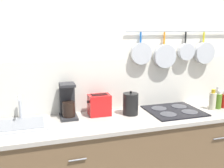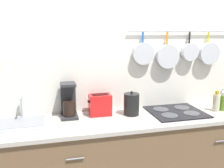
{
  "view_description": "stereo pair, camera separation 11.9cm",
  "coord_description": "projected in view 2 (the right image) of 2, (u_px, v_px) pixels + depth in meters",
  "views": [
    {
      "loc": [
        -0.93,
        -2.05,
        1.71
      ],
      "look_at": [
        -0.3,
        0.0,
        1.24
      ],
      "focal_mm": 40.0,
      "sensor_mm": 36.0,
      "label": 1
    },
    {
      "loc": [
        -0.82,
        -2.09,
        1.71
      ],
      "look_at": [
        -0.3,
        0.0,
        1.24
      ],
      "focal_mm": 40.0,
      "sensor_mm": 36.0,
      "label": 2
    }
  ],
  "objects": [
    {
      "name": "bottle_dish_soap",
      "position": [
        222.0,
        97.0,
        2.73
      ],
      "size": [
        0.05,
        0.05,
        0.18
      ],
      "color": "#BFB799",
      "rests_on": "countertop"
    },
    {
      "name": "bottle_cooking_wine",
      "position": [
        223.0,
        102.0,
        2.51
      ],
      "size": [
        0.06,
        0.06,
        0.19
      ],
      "color": "#4C721E",
      "rests_on": "countertop"
    },
    {
      "name": "kettle",
      "position": [
        131.0,
        104.0,
        2.38
      ],
      "size": [
        0.15,
        0.15,
        0.23
      ],
      "color": "black",
      "rests_on": "countertop"
    },
    {
      "name": "cooktop",
      "position": [
        176.0,
        112.0,
        2.46
      ],
      "size": [
        0.52,
        0.47,
        0.01
      ],
      "color": "black",
      "rests_on": "countertop"
    },
    {
      "name": "cabinet_base",
      "position": [
        142.0,
        163.0,
        2.44
      ],
      "size": [
        2.67,
        0.56,
        0.88
      ],
      "color": "brown",
      "rests_on": "ground_plane"
    },
    {
      "name": "coffee_maker",
      "position": [
        69.0,
        102.0,
        2.33
      ],
      "size": [
        0.15,
        0.21,
        0.32
      ],
      "color": "#262628",
      "rests_on": "countertop"
    },
    {
      "name": "sink_basin",
      "position": [
        22.0,
        121.0,
        2.17
      ],
      "size": [
        0.45,
        0.37,
        0.23
      ],
      "color": "#B7BABF",
      "rests_on": "countertop"
    },
    {
      "name": "bottle_olive_oil",
      "position": [
        216.0,
        102.0,
        2.49
      ],
      "size": [
        0.07,
        0.07,
        0.21
      ],
      "color": "#BFB799",
      "rests_on": "countertop"
    },
    {
      "name": "toaster",
      "position": [
        100.0,
        105.0,
        2.37
      ],
      "size": [
        0.22,
        0.14,
        0.2
      ],
      "color": "red",
      "rests_on": "countertop"
    },
    {
      "name": "countertop",
      "position": [
        143.0,
        118.0,
        2.34
      ],
      "size": [
        2.71,
        0.58,
        0.03
      ],
      "color": "#A59E93",
      "rests_on": "cabinet_base"
    },
    {
      "name": "wall_back",
      "position": [
        133.0,
        73.0,
        2.58
      ],
      "size": [
        7.2,
        0.14,
        2.6
      ],
      "color": "silver",
      "rests_on": "ground_plane"
    }
  ]
}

